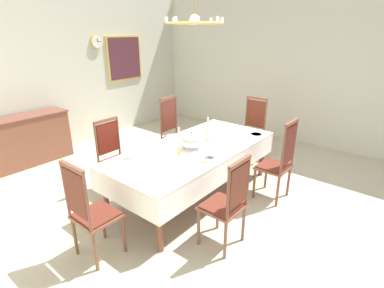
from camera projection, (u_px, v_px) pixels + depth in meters
ground at (200, 197)px, 4.43m from camera, size 6.42×6.86×0.04m
back_wall at (63, 71)px, 5.92m from camera, size 6.42×0.08×3.08m
right_wall at (296, 69)px, 6.22m from camera, size 0.08×6.86×3.08m
dining_table at (194, 152)px, 4.25m from camera, size 2.60×1.18×0.75m
tablecloth at (194, 152)px, 4.25m from camera, size 2.62×1.20×0.33m
chair_south_a at (227, 202)px, 3.23m from camera, size 0.44×0.42×1.10m
chair_north_a at (114, 156)px, 4.40m from camera, size 0.44×0.42×1.12m
chair_south_b at (279, 160)px, 4.16m from camera, size 0.44×0.42×1.21m
chair_north_b at (174, 131)px, 5.34m from camera, size 0.44×0.42×1.22m
chair_head_west at (90, 210)px, 3.05m from camera, size 0.42×0.44×1.14m
chair_head_east at (252, 129)px, 5.52m from camera, size 0.42×0.44×1.17m
soup_tureen at (192, 140)px, 4.14m from camera, size 0.31×0.31×0.25m
candlestick_west at (179, 143)px, 3.94m from camera, size 0.07×0.07×0.37m
candlestick_east at (208, 131)px, 4.40m from camera, size 0.07×0.07×0.37m
bowl_near_left at (226, 149)px, 4.11m from camera, size 0.18×0.18×0.04m
bowl_near_right at (209, 159)px, 3.79m from camera, size 0.18×0.18×0.04m
bowl_far_left at (172, 137)px, 4.55m from camera, size 0.19×0.19×0.05m
bowl_far_right at (256, 135)px, 4.63m from camera, size 0.20×0.20×0.04m
spoon_primary at (229, 147)px, 4.22m from camera, size 0.05×0.18×0.01m
spoon_secondary at (202, 162)px, 3.73m from camera, size 0.04×0.18×0.01m
sideboard at (28, 140)px, 5.38m from camera, size 1.44×0.48×0.90m
mounted_clock at (97, 42)px, 6.25m from camera, size 0.29×0.06×0.29m
framed_painting at (125, 58)px, 6.91m from camera, size 0.95×0.05×1.00m
chandelier at (194, 22)px, 3.63m from camera, size 0.72×0.72×0.66m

